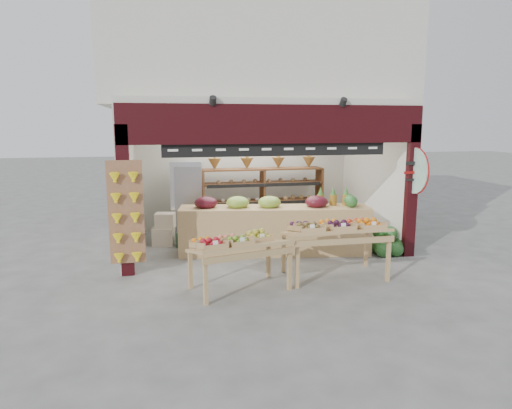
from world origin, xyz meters
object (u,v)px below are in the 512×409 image
(display_table_right, at_px, (335,229))
(watermelon_pile, at_px, (388,244))
(mid_counter, at_px, (274,228))
(back_shelving, at_px, (263,188))
(refrigerator, at_px, (187,200))
(cardboard_stack, at_px, (175,233))
(display_table_left, at_px, (233,244))

(display_table_right, xyz_separation_m, watermelon_pile, (1.66, 1.12, -0.66))
(display_table_right, relative_size, watermelon_pile, 2.18)
(display_table_right, height_order, watermelon_pile, display_table_right)
(mid_counter, distance_m, watermelon_pile, 2.40)
(back_shelving, distance_m, display_table_right, 3.60)
(refrigerator, relative_size, cardboard_stack, 1.68)
(back_shelving, xyz_separation_m, watermelon_pile, (2.10, -2.44, -0.91))
(mid_counter, bearing_deg, cardboard_stack, 150.48)
(watermelon_pile, bearing_deg, mid_counter, 166.59)
(back_shelving, bearing_deg, refrigerator, -173.60)
(back_shelving, xyz_separation_m, cardboard_stack, (-2.18, -0.77, -0.85))
(back_shelving, relative_size, watermelon_pile, 3.74)
(watermelon_pile, bearing_deg, display_table_left, -158.29)
(back_shelving, bearing_deg, mid_counter, -96.41)
(cardboard_stack, height_order, watermelon_pile, cardboard_stack)
(refrigerator, distance_m, mid_counter, 2.38)
(cardboard_stack, bearing_deg, display_table_right, -46.69)
(refrigerator, xyz_separation_m, mid_counter, (1.65, -1.68, -0.38))
(cardboard_stack, bearing_deg, watermelon_pile, -21.26)
(refrigerator, distance_m, cardboard_stack, 0.92)
(display_table_left, bearing_deg, mid_counter, 58.74)
(back_shelving, relative_size, display_table_right, 1.72)
(mid_counter, bearing_deg, back_shelving, 83.59)
(back_shelving, relative_size, cardboard_stack, 2.75)
(refrigerator, relative_size, display_table_left, 1.07)
(back_shelving, xyz_separation_m, display_table_left, (-1.39, -3.83, -0.35))
(cardboard_stack, height_order, display_table_right, display_table_right)
(refrigerator, bearing_deg, cardboard_stack, -113.62)
(refrigerator, relative_size, display_table_right, 1.05)
(back_shelving, bearing_deg, display_table_left, -109.96)
(back_shelving, distance_m, display_table_left, 4.09)
(back_shelving, relative_size, refrigerator, 1.64)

